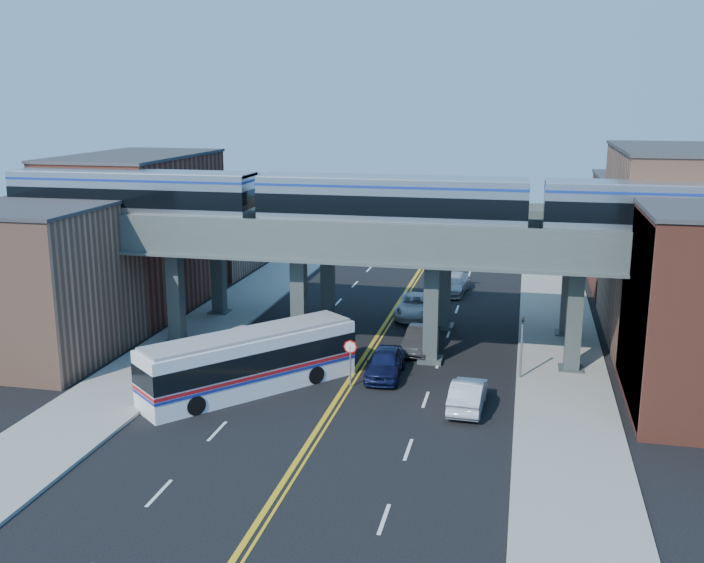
{
  "coord_description": "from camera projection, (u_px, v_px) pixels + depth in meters",
  "views": [
    {
      "loc": [
        9.03,
        -35.76,
        15.23
      ],
      "look_at": [
        -0.19,
        5.59,
        5.19
      ],
      "focal_mm": 40.0,
      "sensor_mm": 36.0,
      "label": 1
    }
  ],
  "objects": [
    {
      "name": "ground",
      "position": [
        331.0,
        407.0,
        39.39
      ],
      "size": [
        120.0,
        120.0,
        0.0
      ],
      "primitive_type": "plane",
      "color": "black",
      "rests_on": "ground"
    },
    {
      "name": "sidewalk_west",
      "position": [
        198.0,
        334.0,
        51.3
      ],
      "size": [
        5.0,
        70.0,
        0.16
      ],
      "primitive_type": "cube",
      "color": "gray",
      "rests_on": "ground"
    },
    {
      "name": "sidewalk_east",
      "position": [
        560.0,
        358.0,
        46.43
      ],
      "size": [
        5.0,
        70.0,
        0.16
      ],
      "primitive_type": "cube",
      "color": "gray",
      "rests_on": "ground"
    },
    {
      "name": "building_west_a",
      "position": [
        43.0,
        283.0,
        46.07
      ],
      "size": [
        8.0,
        10.0,
        9.0
      ],
      "primitive_type": "cube",
      "color": "#A16D53",
      "rests_on": "ground"
    },
    {
      "name": "building_west_b",
      "position": [
        139.0,
        233.0,
        57.23
      ],
      "size": [
        8.0,
        14.0,
        11.0
      ],
      "primitive_type": "cube",
      "color": "brown",
      "rests_on": "ground"
    },
    {
      "name": "building_west_c",
      "position": [
        209.0,
        225.0,
        69.92
      ],
      "size": [
        8.0,
        10.0,
        8.0
      ],
      "primitive_type": "cube",
      "color": "#A16D53",
      "rests_on": "ground"
    },
    {
      "name": "building_east_b",
      "position": [
        677.0,
        247.0,
        49.28
      ],
      "size": [
        8.0,
        14.0,
        12.0
      ],
      "primitive_type": "cube",
      "color": "#A16D53",
      "rests_on": "ground"
    },
    {
      "name": "building_east_c",
      "position": [
        647.0,
        235.0,
        61.97
      ],
      "size": [
        8.0,
        10.0,
        9.0
      ],
      "primitive_type": "cube",
      "color": "brown",
      "rests_on": "ground"
    },
    {
      "name": "mural_panel",
      "position": [
        634.0,
        312.0,
        39.01
      ],
      "size": [
        0.1,
        9.5,
        9.5
      ],
      "primitive_type": "cube",
      "color": "teal",
      "rests_on": "ground"
    },
    {
      "name": "elevated_viaduct_near",
      "position": [
        364.0,
        251.0,
        45.49
      ],
      "size": [
        52.0,
        3.6,
        7.4
      ],
      "color": "#3C4645",
      "rests_on": "ground"
    },
    {
      "name": "elevated_viaduct_far",
      "position": [
        385.0,
        231.0,
        52.14
      ],
      "size": [
        52.0,
        3.6,
        7.4
      ],
      "color": "#3C4645",
      "rests_on": "ground"
    },
    {
      "name": "transit_train",
      "position": [
        391.0,
        204.0,
        44.51
      ],
      "size": [
        47.42,
        2.97,
        3.47
      ],
      "color": "black",
      "rests_on": "elevated_viaduct_near"
    },
    {
      "name": "stop_sign",
      "position": [
        350.0,
        355.0,
        41.77
      ],
      "size": [
        0.76,
        0.09,
        2.63
      ],
      "color": "slate",
      "rests_on": "ground"
    },
    {
      "name": "traffic_signal",
      "position": [
        522.0,
        340.0,
        42.61
      ],
      "size": [
        0.15,
        0.18,
        4.1
      ],
      "color": "slate",
      "rests_on": "ground"
    },
    {
      "name": "transit_bus",
      "position": [
        250.0,
        362.0,
        41.24
      ],
      "size": [
        9.71,
        10.82,
        3.07
      ],
      "rotation": [
        0.0,
        0.0,
        0.87
      ],
      "color": "white",
      "rests_on": "ground"
    },
    {
      "name": "car_lane_a",
      "position": [
        385.0,
        363.0,
        43.5
      ],
      "size": [
        2.03,
        4.72,
        1.59
      ],
      "primitive_type": "imported",
      "rotation": [
        0.0,
        0.0,
        0.03
      ],
      "color": "#10163C",
      "rests_on": "ground"
    },
    {
      "name": "car_lane_b",
      "position": [
        420.0,
        339.0,
        47.87
      ],
      "size": [
        1.94,
        4.67,
        1.5
      ],
      "primitive_type": "imported",
      "rotation": [
        0.0,
        0.0,
        -0.08
      ],
      "color": "#272729",
      "rests_on": "ground"
    },
    {
      "name": "car_lane_c",
      "position": [
        416.0,
        306.0,
        55.45
      ],
      "size": [
        2.68,
        5.64,
        1.56
      ],
      "primitive_type": "imported",
      "rotation": [
        0.0,
        0.0,
        0.02
      ],
      "color": "silver",
      "rests_on": "ground"
    },
    {
      "name": "car_lane_d",
      "position": [
        453.0,
        284.0,
        62.07
      ],
      "size": [
        2.66,
        5.46,
        1.53
      ],
      "primitive_type": "imported",
      "rotation": [
        0.0,
        0.0,
        -0.1
      ],
      "color": "silver",
      "rests_on": "ground"
    },
    {
      "name": "car_parked_curb",
      "position": [
        468.0,
        394.0,
        39.07
      ],
      "size": [
        1.77,
        4.61,
        1.5
      ],
      "primitive_type": "imported",
      "rotation": [
        0.0,
        0.0,
        3.1
      ],
      "color": "silver",
      "rests_on": "ground"
    }
  ]
}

